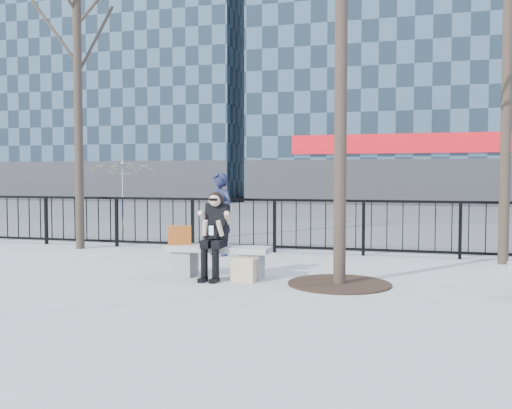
# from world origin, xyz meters

# --- Properties ---
(ground) EXTENTS (120.00, 120.00, 0.00)m
(ground) POSITION_xyz_m (0.00, 0.00, 0.00)
(ground) COLOR gray
(ground) RESTS_ON ground
(street_surface) EXTENTS (60.00, 23.00, 0.01)m
(street_surface) POSITION_xyz_m (0.00, 15.00, 0.00)
(street_surface) COLOR #474747
(street_surface) RESTS_ON ground
(railing) EXTENTS (14.00, 0.06, 1.10)m
(railing) POSITION_xyz_m (0.00, 3.00, 0.55)
(railing) COLOR black
(railing) RESTS_ON ground
(building_left) EXTENTS (16.20, 10.20, 22.60)m
(building_left) POSITION_xyz_m (-15.00, 27.00, 11.30)
(building_left) COLOR #455E6E
(building_left) RESTS_ON ground
(tree_left) EXTENTS (2.80, 2.80, 6.50)m
(tree_left) POSITION_xyz_m (-4.00, 2.50, 4.86)
(tree_left) COLOR black
(tree_left) RESTS_ON ground
(tree_grate) EXTENTS (1.50, 1.50, 0.02)m
(tree_grate) POSITION_xyz_m (1.90, -0.10, 0.01)
(tree_grate) COLOR black
(tree_grate) RESTS_ON ground
(bench_main) EXTENTS (1.65, 0.46, 0.49)m
(bench_main) POSITION_xyz_m (0.00, 0.00, 0.30)
(bench_main) COLOR slate
(bench_main) RESTS_ON ground
(seated_woman) EXTENTS (0.50, 0.64, 1.34)m
(seated_woman) POSITION_xyz_m (0.00, -0.16, 0.67)
(seated_woman) COLOR black
(seated_woman) RESTS_ON ground
(handbag) EXTENTS (0.40, 0.29, 0.30)m
(handbag) POSITION_xyz_m (-0.64, 0.02, 0.64)
(handbag) COLOR #AA4B15
(handbag) RESTS_ON bench_main
(shopping_bag) EXTENTS (0.39, 0.20, 0.35)m
(shopping_bag) POSITION_xyz_m (0.49, -0.24, 0.18)
(shopping_bag) COLOR beige
(shopping_bag) RESTS_ON ground
(standing_man) EXTENTS (0.71, 0.60, 1.64)m
(standing_man) POSITION_xyz_m (-0.75, 2.29, 0.82)
(standing_man) COLOR black
(standing_man) RESTS_ON ground
(vendor_umbrella) EXTENTS (2.77, 2.80, 2.04)m
(vendor_umbrella) POSITION_xyz_m (-4.94, 6.08, 1.02)
(vendor_umbrella) COLOR yellow
(vendor_umbrella) RESTS_ON ground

